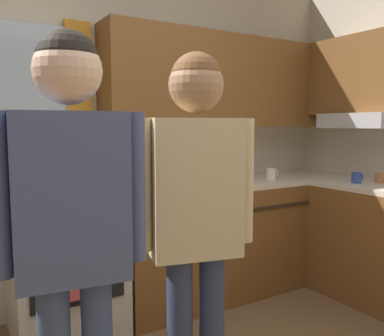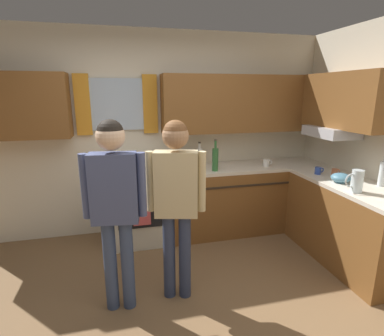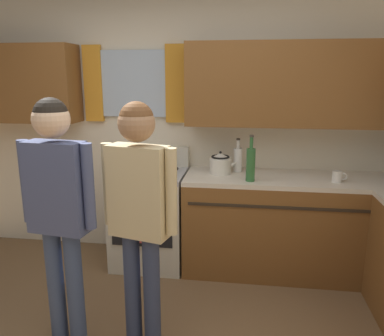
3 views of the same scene
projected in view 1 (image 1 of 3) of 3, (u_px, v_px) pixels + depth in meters
back_wall_unit at (86, 108)px, 2.86m from camera, size 4.60×0.42×2.60m
kitchen_counter_run at (305, 240)px, 3.15m from camera, size 2.15×2.07×0.90m
stove_oven at (65, 262)px, 2.61m from camera, size 0.67×0.67×1.10m
bottle_wine_green at (201, 166)px, 2.87m from camera, size 0.08×0.08×0.39m
bottle_milk_white at (166, 168)px, 3.08m from camera, size 0.08×0.08×0.31m
cup_terracotta at (380, 178)px, 3.11m from camera, size 0.11×0.07×0.08m
mug_cobalt_blue at (357, 178)px, 3.10m from camera, size 0.11×0.07×0.08m
mug_ceramic_white at (271, 174)px, 3.31m from camera, size 0.13×0.08×0.09m
stovetop_kettle at (153, 173)px, 2.93m from camera, size 0.27×0.20×0.21m
adult_left at (72, 216)px, 1.36m from camera, size 0.51×0.22×1.65m
adult_in_plaid at (196, 203)px, 1.65m from camera, size 0.49×0.24×1.63m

